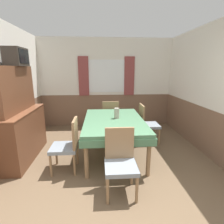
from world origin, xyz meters
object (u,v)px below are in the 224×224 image
(chair_head_window, at_px, (110,116))
(sideboard, at_px, (20,122))
(chair_left_near, at_px, (68,144))
(dining_table, at_px, (114,124))
(vase, at_px, (117,113))
(tv, at_px, (16,57))
(chair_head_near, at_px, (120,160))
(chair_right_far, at_px, (147,123))

(chair_head_window, distance_m, sideboard, 2.17)
(sideboard, bearing_deg, chair_left_near, -26.99)
(chair_left_near, xyz_separation_m, chair_head_window, (0.82, 1.69, 0.00))
(chair_left_near, height_order, sideboard, sideboard)
(dining_table, bearing_deg, vase, 47.32)
(chair_left_near, distance_m, tv, 1.86)
(chair_head_near, bearing_deg, chair_left_near, -35.87)
(sideboard, xyz_separation_m, tv, (0.01, 0.17, 1.19))
(chair_right_far, bearing_deg, chair_left_near, -56.46)
(chair_right_far, distance_m, vase, 0.97)
(chair_left_near, xyz_separation_m, tv, (-0.96, 0.66, 1.45))
(dining_table, bearing_deg, chair_right_far, 33.54)
(chair_right_far, xyz_separation_m, vase, (-0.76, -0.48, 0.36))
(chair_head_window, distance_m, vase, 1.13)
(chair_head_near, relative_size, tv, 1.92)
(tv, relative_size, vase, 2.25)
(chair_head_window, bearing_deg, chair_left_near, -116.02)
(chair_right_far, bearing_deg, tv, -80.72)
(chair_head_near, relative_size, chair_head_window, 1.00)
(dining_table, distance_m, sideboard, 1.80)
(chair_head_window, bearing_deg, tv, -150.24)
(dining_table, xyz_separation_m, vase, (0.06, 0.07, 0.21))
(dining_table, relative_size, sideboard, 1.03)
(chair_head_window, bearing_deg, chair_right_far, -35.87)
(dining_table, bearing_deg, chair_left_near, -146.46)
(chair_left_near, bearing_deg, sideboard, 63.01)
(sideboard, relative_size, vase, 8.33)
(dining_table, relative_size, tv, 3.81)
(chair_right_far, height_order, sideboard, sideboard)
(chair_head_window, bearing_deg, vase, -86.58)
(vase, bearing_deg, tv, 178.46)
(chair_head_window, bearing_deg, chair_head_near, -90.00)
(dining_table, bearing_deg, sideboard, -178.45)
(chair_head_window, xyz_separation_m, sideboard, (-1.80, -1.19, 0.26))
(chair_head_near, height_order, sideboard, sideboard)
(chair_left_near, bearing_deg, chair_head_near, -125.87)
(chair_head_window, height_order, tv, tv)
(vase, bearing_deg, chair_head_near, -93.03)
(dining_table, distance_m, chair_left_near, 1.00)
(chair_right_far, xyz_separation_m, sideboard, (-2.62, -0.59, 0.26))
(chair_right_far, bearing_deg, vase, -57.90)
(vase, bearing_deg, sideboard, -176.38)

